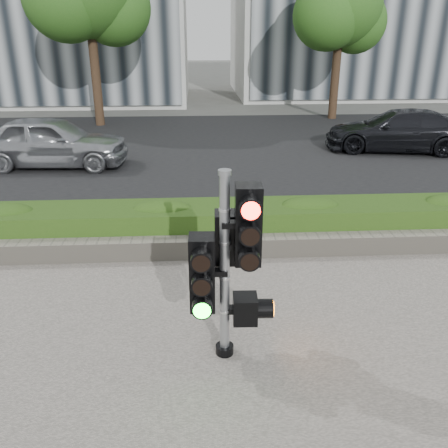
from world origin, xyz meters
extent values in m
plane|color=#51514C|center=(0.00, 0.00, 0.00)|extent=(120.00, 120.00, 0.00)
cube|color=black|center=(0.00, 10.00, 0.01)|extent=(60.00, 13.00, 0.02)
cube|color=gray|center=(0.00, 3.15, 0.06)|extent=(60.00, 0.25, 0.12)
cube|color=gray|center=(0.00, 1.90, 0.20)|extent=(12.00, 0.32, 0.34)
cube|color=#557E26|center=(0.00, 2.55, 0.37)|extent=(12.00, 1.00, 0.68)
cylinder|color=black|center=(-4.50, 14.50, 2.02)|extent=(0.36, 0.36, 4.03)
sphere|color=#1A5117|center=(-3.64, 14.86, 4.46)|extent=(2.88, 2.88, 2.88)
cylinder|color=black|center=(5.50, 15.50, 1.79)|extent=(0.36, 0.36, 3.58)
sphere|color=#1A5117|center=(5.50, 15.50, 4.61)|extent=(3.33, 3.33, 3.33)
sphere|color=#1A5117|center=(6.27, 15.82, 3.97)|extent=(2.56, 2.56, 2.56)
sphere|color=#1A5117|center=(4.86, 15.12, 4.22)|extent=(2.82, 2.82, 2.82)
cylinder|color=black|center=(-0.27, -0.77, 0.08)|extent=(0.22, 0.22, 0.11)
cylinder|color=gray|center=(-0.27, -0.77, 1.15)|extent=(0.11, 0.11, 2.24)
cylinder|color=gray|center=(-0.27, -0.77, 2.30)|extent=(0.14, 0.14, 0.05)
cube|color=#FF1107|center=(-0.02, -0.82, 1.72)|extent=(0.29, 0.29, 0.90)
cube|color=#14E51E|center=(-0.52, -0.80, 1.14)|extent=(0.29, 0.29, 0.90)
cube|color=black|center=(-0.23, -0.52, 1.45)|extent=(0.29, 0.29, 0.61)
cube|color=orange|center=(-0.03, -0.75, 0.63)|extent=(0.29, 0.29, 0.33)
imported|color=#A0A1A7|center=(-4.65, 8.04, 0.74)|extent=(4.31, 1.93, 1.44)
imported|color=black|center=(5.91, 9.36, 0.67)|extent=(4.78, 2.70, 1.31)
camera|label=1|loc=(-0.56, -5.49, 3.65)|focal=38.00mm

